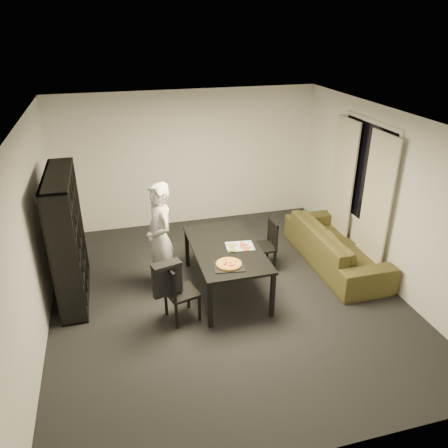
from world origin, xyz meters
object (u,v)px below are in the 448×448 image
object	(u,v)px
chair_right	(267,242)
bookshelf	(68,238)
person	(160,238)
pepperoni_pizza	(229,264)
dining_table	(226,251)
sofa	(336,246)
chair_left	(176,289)
baking_tray	(229,266)

from	to	relation	value
chair_right	bookshelf	bearing A→B (deg)	-90.98
person	pepperoni_pizza	world-z (taller)	person
bookshelf	pepperoni_pizza	xyz separation A→B (m)	(2.10, -0.95, -0.20)
bookshelf	dining_table	distance (m)	2.26
bookshelf	pepperoni_pizza	world-z (taller)	bookshelf
dining_table	chair_right	distance (m)	0.90
pepperoni_pizza	sofa	size ratio (longest dim) A/B	0.15
bookshelf	person	xyz separation A→B (m)	(1.28, -0.13, -0.11)
chair_left	pepperoni_pizza	bearing A→B (deg)	-102.96
chair_right	person	bearing A→B (deg)	-87.01
dining_table	person	size ratio (longest dim) A/B	1.03
chair_left	baking_tray	distance (m)	0.77
dining_table	person	world-z (taller)	person
person	sofa	xyz separation A→B (m)	(2.88, -0.03, -0.51)
bookshelf	dining_table	bearing A→B (deg)	-11.02
dining_table	sofa	world-z (taller)	dining_table
chair_right	person	xyz separation A→B (m)	(-1.71, -0.10, 0.35)
bookshelf	chair_right	distance (m)	3.02
baking_tray	pepperoni_pizza	distance (m)	0.04
chair_right	sofa	xyz separation A→B (m)	(1.18, -0.14, -0.16)
chair_right	baking_tray	xyz separation A→B (m)	(-0.90, -0.95, 0.24)
pepperoni_pizza	dining_table	bearing A→B (deg)	79.06
dining_table	chair_right	size ratio (longest dim) A/B	2.02
pepperoni_pizza	chair_right	bearing A→B (deg)	45.93
dining_table	sofa	distance (m)	2.01
chair_left	person	bearing A→B (deg)	-10.03
dining_table	chair_left	bearing A→B (deg)	-146.59
dining_table	bookshelf	bearing A→B (deg)	168.98
chair_right	dining_table	bearing A→B (deg)	-63.65
person	pepperoni_pizza	size ratio (longest dim) A/B	4.83
dining_table	pepperoni_pizza	size ratio (longest dim) A/B	4.96
sofa	person	bearing A→B (deg)	89.33
person	pepperoni_pizza	xyz separation A→B (m)	(0.82, -0.82, -0.09)
chair_right	sofa	world-z (taller)	chair_right
bookshelf	sofa	distance (m)	4.21
pepperoni_pizza	baking_tray	bearing A→B (deg)	-106.07
chair_left	baking_tray	world-z (taller)	chair_left
person	baking_tray	distance (m)	1.18
bookshelf	baking_tray	size ratio (longest dim) A/B	4.75
chair_left	sofa	distance (m)	2.93
dining_table	chair_right	xyz separation A→B (m)	(0.79, 0.40, -0.17)
bookshelf	sofa	xyz separation A→B (m)	(4.16, -0.16, -0.62)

